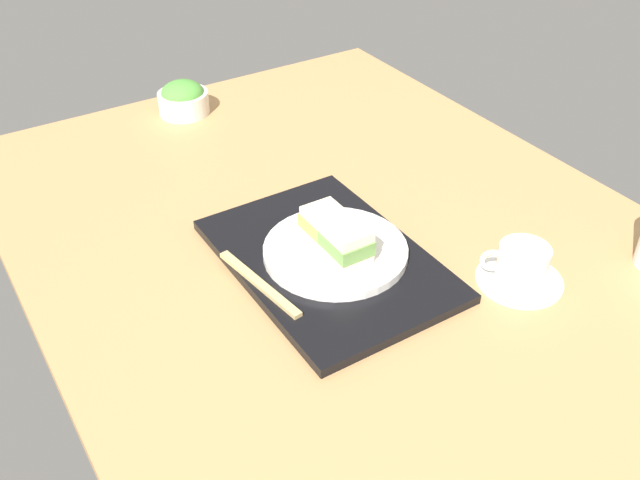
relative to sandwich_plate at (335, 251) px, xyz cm
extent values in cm
cube|color=tan|center=(-3.05, 5.17, -3.82)|extent=(140.00, 100.00, 3.00)
cube|color=black|center=(-0.43, -1.24, -1.52)|extent=(40.37, 28.00, 1.59)
cylinder|color=white|center=(0.00, 0.00, 0.00)|extent=(22.90, 22.90, 1.44)
cube|color=beige|center=(-3.19, 0.16, 1.44)|extent=(6.68, 5.85, 1.45)
cube|color=gold|center=(-3.19, 0.16, 3.26)|extent=(7.17, 6.23, 2.18)
cube|color=beige|center=(-3.19, 0.16, 5.07)|extent=(6.68, 5.85, 1.45)
cube|color=#EFE5C1|center=(3.19, -0.16, 1.59)|extent=(6.68, 5.85, 1.74)
cube|color=#669347|center=(3.19, -0.16, 3.64)|extent=(7.20, 5.99, 2.35)
cube|color=#EFE5C1|center=(3.19, -0.16, 5.69)|extent=(6.68, 5.85, 1.74)
cylinder|color=silver|center=(-62.22, 1.26, 0.07)|extent=(10.96, 10.96, 4.78)
ellipsoid|color=#4C9338|center=(-62.22, 1.26, 2.46)|extent=(9.12, 9.12, 5.01)
cube|color=tan|center=(0.17, -14.12, -0.37)|extent=(18.96, 3.25, 0.70)
cube|color=tan|center=(0.07, -13.43, -0.37)|extent=(18.96, 3.25, 0.70)
cylinder|color=white|center=(19.08, 21.43, -1.92)|extent=(13.38, 13.38, 0.80)
cylinder|color=white|center=(19.08, 21.43, 1.27)|extent=(7.83, 7.83, 5.57)
cylinder|color=black|center=(19.08, 21.43, 3.66)|extent=(7.20, 7.20, 0.40)
torus|color=white|center=(16.16, 17.99, 1.27)|extent=(3.15, 3.51, 3.92)
camera|label=1|loc=(73.97, -49.70, 67.95)|focal=39.88mm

